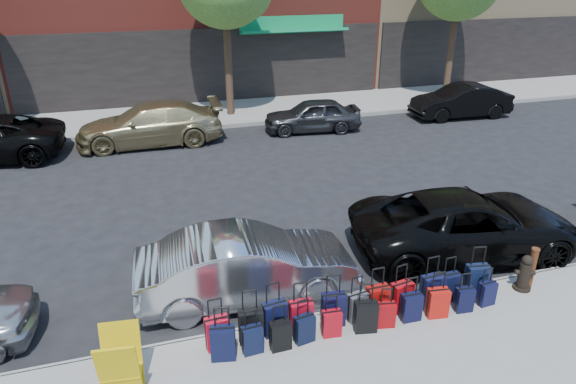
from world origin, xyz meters
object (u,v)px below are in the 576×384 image
object	(u,v)px
car_far_1	(150,124)
car_near_1	(247,266)
bollard	(532,267)
car_far_2	(312,115)
suitcase_front_5	(357,307)
car_far_3	(461,101)
display_rack	(121,364)
fire_hydrant	(525,274)
car_near_2	(467,224)

from	to	relation	value
car_far_1	car_near_1	bearing A→B (deg)	8.44
bollard	car_far_1	bearing A→B (deg)	119.83
bollard	car_far_2	world-z (taller)	car_far_2
car_far_2	car_near_1	bearing A→B (deg)	-18.65
suitcase_front_5	car_far_2	distance (m)	11.90
bollard	car_far_3	bearing A→B (deg)	62.03
car_far_1	car_far_3	size ratio (longest dim) A/B	1.23
car_near_1	car_far_3	world-z (taller)	car_near_1
suitcase_front_5	car_far_1	size ratio (longest dim) A/B	0.17
car_near_1	car_far_2	distance (m)	11.12
suitcase_front_5	display_rack	size ratio (longest dim) A/B	0.84
fire_hydrant	car_far_2	distance (m)	11.55
fire_hydrant	car_far_2	world-z (taller)	car_far_2
car_near_1	display_rack	bearing A→B (deg)	132.42
bollard	car_far_2	bearing A→B (deg)	92.82
suitcase_front_5	car_near_1	xyz separation A→B (m)	(-1.69, 1.47, 0.28)
car_near_2	fire_hydrant	bearing A→B (deg)	-168.41
suitcase_front_5	car_far_2	xyz separation A→B (m)	(3.16, 11.47, 0.21)
fire_hydrant	car_far_3	size ratio (longest dim) A/B	0.18
car_far_2	car_far_3	world-z (taller)	car_far_3
fire_hydrant	car_far_2	size ratio (longest dim) A/B	0.20
bollard	car_far_3	world-z (taller)	car_far_3
bollard	car_far_1	world-z (taller)	car_far_1
display_rack	car_far_2	size ratio (longest dim) A/B	0.28
suitcase_front_5	fire_hydrant	xyz separation A→B (m)	(3.54, -0.07, 0.07)
car_far_1	car_far_3	distance (m)	12.85
suitcase_front_5	bollard	distance (m)	3.73
fire_hydrant	display_rack	world-z (taller)	display_rack
car_near_1	car_near_2	xyz separation A→B (m)	(5.11, 0.26, 0.01)
fire_hydrant	display_rack	bearing A→B (deg)	-153.76
suitcase_front_5	car_far_3	bearing A→B (deg)	39.97
car_near_1	car_far_2	bearing A→B (deg)	-23.72
car_far_1	car_far_3	world-z (taller)	car_far_1
fire_hydrant	car_near_1	world-z (taller)	car_near_1
car_near_1	car_near_2	bearing A→B (deg)	-84.95
car_near_1	car_far_1	distance (m)	10.31
display_rack	car_near_1	size ratio (longest dim) A/B	0.25
suitcase_front_5	bollard	xyz separation A→B (m)	(3.72, -0.03, 0.17)
suitcase_front_5	bollard	world-z (taller)	suitcase_front_5
car_near_2	car_far_1	world-z (taller)	car_far_1
suitcase_front_5	display_rack	world-z (taller)	display_rack
car_far_2	display_rack	bearing A→B (deg)	-23.80
car_near_2	car_far_3	xyz separation A→B (m)	(6.43, 9.78, -0.02)
bollard	fire_hydrant	bearing A→B (deg)	-167.99
bollard	car_near_1	world-z (taller)	car_near_1
car_near_1	bollard	bearing A→B (deg)	-103.34
car_far_2	car_far_3	bearing A→B (deg)	97.47
display_rack	bollard	bearing A→B (deg)	10.56
car_near_2	car_far_3	bearing A→B (deg)	-25.38
car_far_1	car_far_2	size ratio (longest dim) A/B	1.38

